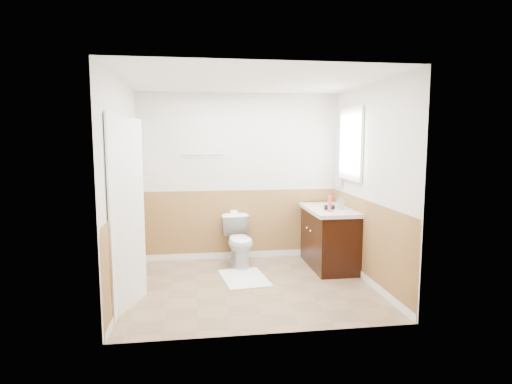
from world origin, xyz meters
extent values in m
plane|color=#8C7051|center=(0.00, 0.00, 0.00)|extent=(3.00, 3.00, 0.00)
plane|color=white|center=(0.00, 0.00, 2.50)|extent=(3.00, 3.00, 0.00)
plane|color=silver|center=(0.00, 1.30, 1.25)|extent=(3.00, 0.00, 3.00)
plane|color=silver|center=(0.00, -1.30, 1.25)|extent=(3.00, 0.00, 3.00)
plane|color=silver|center=(-1.50, 0.00, 1.25)|extent=(0.00, 3.00, 3.00)
plane|color=silver|center=(1.50, 0.00, 1.25)|extent=(0.00, 3.00, 3.00)
plane|color=#A37F41|center=(0.00, 1.29, 0.50)|extent=(3.00, 0.00, 3.00)
plane|color=#A37F41|center=(0.00, -1.29, 0.50)|extent=(3.00, 0.00, 3.00)
plane|color=#A37F41|center=(-1.49, 0.00, 0.50)|extent=(0.00, 2.60, 2.60)
plane|color=#A37F41|center=(1.49, 0.00, 0.50)|extent=(0.00, 2.60, 2.60)
imported|color=white|center=(-0.05, 0.90, 0.36)|extent=(0.49, 0.75, 0.72)
cube|color=white|center=(-0.05, 0.29, 0.01)|extent=(0.65, 0.86, 0.02)
cube|color=black|center=(1.21, 0.66, 0.40)|extent=(0.55, 1.10, 0.80)
sphere|color=silver|center=(0.91, 0.56, 0.55)|extent=(0.03, 0.03, 0.03)
sphere|color=white|center=(0.91, 0.76, 0.55)|extent=(0.03, 0.03, 0.03)
cube|color=silver|center=(1.20, 0.66, 0.83)|extent=(0.60, 1.15, 0.05)
cylinder|color=silver|center=(1.21, 0.81, 0.86)|extent=(0.36, 0.36, 0.02)
cylinder|color=silver|center=(1.39, 0.81, 0.92)|extent=(0.02, 0.02, 0.14)
cylinder|color=#E63B68|center=(1.11, 0.37, 0.96)|extent=(0.05, 0.05, 0.22)
imported|color=#96A1A9|center=(1.33, 0.55, 0.94)|extent=(0.10, 0.10, 0.19)
cylinder|color=black|center=(1.16, 0.53, 0.89)|extent=(0.14, 0.07, 0.07)
cylinder|color=black|center=(1.13, 0.56, 0.86)|extent=(0.03, 0.03, 0.07)
cube|color=silver|center=(1.48, 1.10, 1.55)|extent=(0.02, 0.35, 0.90)
cube|color=white|center=(1.47, 0.59, 1.75)|extent=(0.04, 0.80, 1.00)
cube|color=white|center=(1.49, 0.59, 1.75)|extent=(0.01, 0.70, 0.90)
cube|color=white|center=(-1.40, -0.45, 1.02)|extent=(0.29, 0.78, 2.04)
cube|color=white|center=(-1.48, -0.45, 1.03)|extent=(0.02, 0.92, 2.10)
sphere|color=silver|center=(-1.34, -0.12, 0.95)|extent=(0.06, 0.06, 0.06)
cylinder|color=silver|center=(-0.55, 1.25, 1.60)|extent=(0.62, 0.02, 0.02)
cylinder|color=silver|center=(-0.10, 1.23, 0.70)|extent=(0.14, 0.02, 0.02)
cylinder|color=white|center=(-0.10, 1.23, 0.70)|extent=(0.10, 0.11, 0.11)
cube|color=white|center=(-0.10, 1.23, 0.59)|extent=(0.10, 0.01, 0.16)
camera|label=1|loc=(-0.65, -5.00, 1.82)|focal=29.54mm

